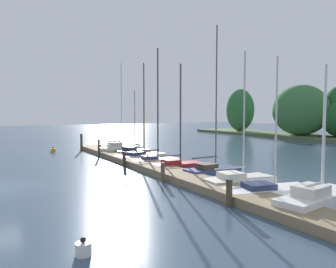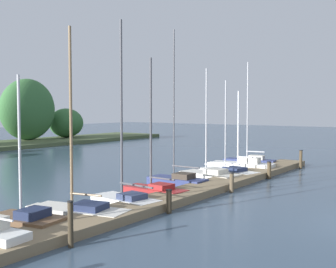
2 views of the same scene
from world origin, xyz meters
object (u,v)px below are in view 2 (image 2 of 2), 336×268
Objects in this scene: mooring_piling_1 at (70,224)px; mooring_piling_3 at (232,182)px; sailboat_8 at (227,172)px; mooring_piling_4 at (269,170)px; sailboat_6 at (176,179)px; mooring_piling_2 at (169,201)px; sailboat_4 at (124,197)px; sailboat_5 at (153,188)px; mooring_piling_5 at (301,159)px; sailboat_3 at (76,209)px; sailboat_10 at (249,160)px; sailboat_2 at (24,220)px; sailboat_9 at (241,165)px; sailboat_7 at (208,175)px.

mooring_piling_1 reaches higher than mooring_piling_3.
sailboat_8 is 2.61m from mooring_piling_4.
sailboat_6 is 8.72× the size of mooring_piling_2.
mooring_piling_1 reaches higher than mooring_piling_4.
sailboat_4 is 2.33m from mooring_piling_2.
sailboat_4 reaches higher than mooring_piling_2.
mooring_piling_4 is at bearing -159.41° from sailboat_8.
sailboat_4 is at bearing 90.21° from mooring_piling_2.
mooring_piling_2 is (-2.45, -2.63, 0.12)m from sailboat_5.
mooring_piling_5 is at bearing -0.25° from mooring_piling_2.
sailboat_3 is 13.15m from mooring_piling_4.
mooring_piling_3 is at bearing 179.92° from mooring_piling_5.
sailboat_3 is 0.87× the size of sailboat_6.
mooring_piling_4 is (0.33, -2.58, 0.27)m from sailboat_8.
mooring_piling_5 is (10.29, -0.01, 0.15)m from mooring_piling_3.
mooring_piling_3 reaches higher than mooring_piling_2.
sailboat_3 is 17.76m from sailboat_10.
sailboat_8 is at bearing 154.35° from mooring_piling_5.
sailboat_4 is (4.76, -0.43, 0.07)m from sailboat_2.
sailboat_4 is 8.00× the size of mooring_piling_3.
sailboat_3 reaches higher than mooring_piling_1.
sailboat_9 is (16.94, 0.03, 0.05)m from sailboat_2.
mooring_piling_4 is (15.50, 0.09, -0.20)m from mooring_piling_1.
sailboat_8 reaches higher than mooring_piling_1.
mooring_piling_3 is (-9.82, -3.60, 0.12)m from sailboat_10.
sailboat_7 is 8.40m from mooring_piling_2.
mooring_piling_2 is (-5.25, -3.23, 0.13)m from sailboat_6.
sailboat_3 is 18.38m from mooring_piling_5.
sailboat_6 is 10.94m from mooring_piling_1.
mooring_piling_4 is (2.40, -2.74, 0.21)m from sailboat_7.
mooring_piling_2 is (-12.16, -2.78, 0.11)m from sailboat_9.
sailboat_7 is 4.56× the size of mooring_piling_1.
sailboat_9 is (2.17, 0.16, 0.13)m from sailboat_8.
sailboat_6 reaches higher than mooring_piling_4.
sailboat_3 is 5.05m from sailboat_5.
sailboat_6 is 8.44× the size of mooring_piling_3.
sailboat_4 reaches higher than mooring_piling_1.
sailboat_2 is 1.01× the size of sailboat_9.
sailboat_4 is 10.00m from sailboat_8.
sailboat_9 is (12.17, 0.45, -0.02)m from sailboat_4.
sailboat_6 reaches higher than sailboat_9.
sailboat_5 is at bearing 97.57° from sailboat_7.
sailboat_10 is (5.15, 0.92, 0.13)m from sailboat_8.
mooring_piling_4 is at bearing 178.74° from mooring_piling_5.
sailboat_2 is at bearing 92.35° from sailboat_6.
sailboat_2 is 16.94m from sailboat_9.
sailboat_7 is at bearing -80.42° from sailboat_4.
sailboat_6 reaches higher than mooring_piling_5.
sailboat_7 reaches higher than mooring_piling_1.
mooring_piling_4 is (7.87, -2.58, 0.15)m from sailboat_5.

